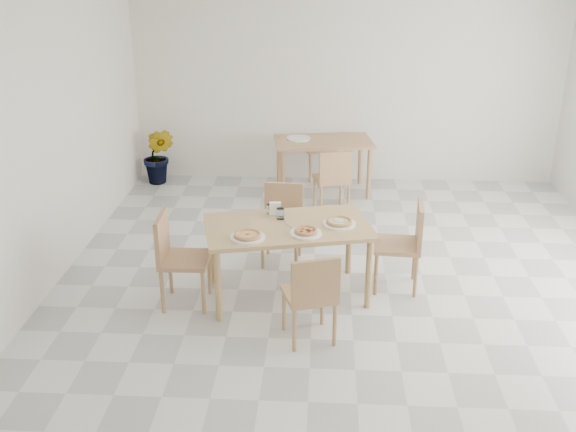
# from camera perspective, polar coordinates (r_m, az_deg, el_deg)

# --- Properties ---
(main_table) EXTENTS (1.70, 1.20, 0.75)m
(main_table) POSITION_cam_1_polar(r_m,az_deg,el_deg) (6.41, 0.00, -1.43)
(main_table) COLOR tan
(main_table) RESTS_ON ground
(chair_south) EXTENTS (0.52, 0.52, 0.84)m
(chair_south) POSITION_cam_1_polar(r_m,az_deg,el_deg) (5.74, 2.03, -6.48)
(chair_south) COLOR #AB7C55
(chair_south) RESTS_ON ground
(chair_north) EXTENTS (0.45, 0.45, 0.84)m
(chair_north) POSITION_cam_1_polar(r_m,az_deg,el_deg) (7.25, -0.47, -0.12)
(chair_north) COLOR #AB7C55
(chair_north) RESTS_ON ground
(chair_west) EXTENTS (0.46, 0.46, 0.91)m
(chair_west) POSITION_cam_1_polar(r_m,az_deg,el_deg) (6.42, -9.50, -3.13)
(chair_west) COLOR #AB7C55
(chair_west) RESTS_ON ground
(chair_east) EXTENTS (0.48, 0.48, 0.91)m
(chair_east) POSITION_cam_1_polar(r_m,az_deg,el_deg) (6.72, 9.98, -1.97)
(chair_east) COLOR #AB7C55
(chair_east) RESTS_ON ground
(plate_margherita) EXTENTS (0.32, 0.32, 0.02)m
(plate_margherita) POSITION_cam_1_polar(r_m,az_deg,el_deg) (6.11, -3.45, -1.81)
(plate_margherita) COLOR white
(plate_margherita) RESTS_ON main_table
(plate_mushroom) EXTENTS (0.32, 0.32, 0.02)m
(plate_mushroom) POSITION_cam_1_polar(r_m,az_deg,el_deg) (6.41, 4.37, -0.67)
(plate_mushroom) COLOR white
(plate_mushroom) RESTS_ON main_table
(plate_pepperoni) EXTENTS (0.29, 0.29, 0.02)m
(plate_pepperoni) POSITION_cam_1_polar(r_m,az_deg,el_deg) (6.18, 1.54, -1.47)
(plate_pepperoni) COLOR white
(plate_pepperoni) RESTS_ON main_table
(pizza_margherita) EXTENTS (0.26, 0.26, 0.03)m
(pizza_margherita) POSITION_cam_1_polar(r_m,az_deg,el_deg) (6.10, -3.45, -1.61)
(pizza_margherita) COLOR tan
(pizza_margherita) RESTS_ON plate_margherita
(pizza_mushroom) EXTENTS (0.31, 0.31, 0.03)m
(pizza_mushroom) POSITION_cam_1_polar(r_m,az_deg,el_deg) (6.40, 4.37, -0.48)
(pizza_mushroom) COLOR tan
(pizza_mushroom) RESTS_ON plate_mushroom
(pizza_pepperoni) EXTENTS (0.23, 0.23, 0.03)m
(pizza_pepperoni) POSITION_cam_1_polar(r_m,az_deg,el_deg) (6.18, 1.54, -1.27)
(pizza_pepperoni) COLOR tan
(pizza_pepperoni) RESTS_ON plate_pepperoni
(tumbler_a) EXTENTS (0.08, 0.08, 0.11)m
(tumbler_a) POSITION_cam_1_polar(r_m,az_deg,el_deg) (6.51, -0.66, 0.19)
(tumbler_a) COLOR white
(tumbler_a) RESTS_ON main_table
(tumbler_b) EXTENTS (0.07, 0.07, 0.10)m
(tumbler_b) POSITION_cam_1_polar(r_m,az_deg,el_deg) (6.64, -1.52, 0.60)
(tumbler_b) COLOR white
(tumbler_b) RESTS_ON main_table
(napkin_holder) EXTENTS (0.13, 0.07, 0.14)m
(napkin_holder) POSITION_cam_1_polar(r_m,az_deg,el_deg) (6.58, -1.09, 0.58)
(napkin_holder) COLOR silver
(napkin_holder) RESTS_ON main_table
(fork_a) EXTENTS (0.03, 0.18, 0.01)m
(fork_a) POSITION_cam_1_polar(r_m,az_deg,el_deg) (6.48, -3.26, -0.42)
(fork_a) COLOR silver
(fork_a) RESTS_ON main_table
(fork_b) EXTENTS (0.10, 0.15, 0.01)m
(fork_b) POSITION_cam_1_polar(r_m,az_deg,el_deg) (6.38, -0.01, -0.76)
(fork_b) COLOR silver
(fork_b) RESTS_ON main_table
(second_table) EXTENTS (1.40, 0.93, 0.75)m
(second_table) POSITION_cam_1_polar(r_m,az_deg,el_deg) (9.22, 3.00, 5.85)
(second_table) COLOR #AB7C55
(second_table) RESTS_ON ground
(chair_back_s) EXTENTS (0.51, 0.51, 0.84)m
(chair_back_s) POSITION_cam_1_polar(r_m,az_deg,el_deg) (8.55, 3.86, 3.36)
(chair_back_s) COLOR #AB7C55
(chair_back_s) RESTS_ON ground
(chair_back_n) EXTENTS (0.57, 0.57, 0.89)m
(chair_back_n) POSITION_cam_1_polar(r_m,az_deg,el_deg) (9.96, 2.41, 6.30)
(chair_back_n) COLOR #AB7C55
(chair_back_n) RESTS_ON ground
(plate_empty) EXTENTS (0.33, 0.33, 0.02)m
(plate_empty) POSITION_cam_1_polar(r_m,az_deg,el_deg) (9.23, 0.89, 6.58)
(plate_empty) COLOR white
(plate_empty) RESTS_ON second_table
(potted_plant) EXTENTS (0.50, 0.43, 0.82)m
(potted_plant) POSITION_cam_1_polar(r_m,az_deg,el_deg) (9.82, -10.89, 5.03)
(potted_plant) COLOR #2C5C1B
(potted_plant) RESTS_ON ground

